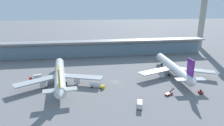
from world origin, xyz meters
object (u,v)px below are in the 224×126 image
object	(u,v)px
service_truck_under_wing_red	(169,93)
control_tower	(203,10)
airliner_centre_stand	(173,67)
service_truck_mid_apron_grey	(140,104)
service_truck_on_taxiway_red	(36,77)
service_truck_near_nose_red	(201,92)
airliner_left_stand	(60,75)
service_truck_by_tail_yellow	(97,85)

from	to	relation	value
service_truck_under_wing_red	control_tower	world-z (taller)	control_tower
airliner_centre_stand	service_truck_under_wing_red	size ratio (longest dim) A/B	10.19
service_truck_mid_apron_grey	service_truck_on_taxiway_red	size ratio (longest dim) A/B	1.00
service_truck_near_nose_red	service_truck_on_taxiway_red	distance (m)	99.83
airliner_left_stand	service_truck_on_taxiway_red	size ratio (longest dim) A/B	8.74
service_truck_mid_apron_grey	control_tower	world-z (taller)	control_tower
airliner_left_stand	service_truck_mid_apron_grey	bearing A→B (deg)	-41.92
airliner_centre_stand	service_truck_mid_apron_grey	xyz separation A→B (m)	(-35.45, -39.13, -3.92)
airliner_centre_stand	service_truck_near_nose_red	size ratio (longest dim) A/B	22.40
control_tower	airliner_centre_stand	bearing A→B (deg)	-130.81
service_truck_near_nose_red	service_truck_by_tail_yellow	distance (m)	57.63
airliner_centre_stand	service_truck_near_nose_red	xyz separation A→B (m)	(1.69, -30.03, -4.73)
airliner_centre_stand	service_truck_mid_apron_grey	world-z (taller)	airliner_centre_stand
service_truck_by_tail_yellow	control_tower	xyz separation A→B (m)	(127.85, 99.67, 40.45)
service_truck_near_nose_red	service_truck_under_wing_red	size ratio (longest dim) A/B	0.45
service_truck_near_nose_red	control_tower	size ratio (longest dim) A/B	0.04
airliner_centre_stand	service_truck_by_tail_yellow	xyz separation A→B (m)	(-53.55, -13.63, -3.90)
airliner_left_stand	control_tower	xyz separation A→B (m)	(149.39, 89.59, 36.55)
service_truck_near_nose_red	service_truck_mid_apron_grey	size ratio (longest dim) A/B	0.39
service_truck_near_nose_red	service_truck_under_wing_red	bearing A→B (deg)	175.39
service_truck_by_tail_yellow	service_truck_on_taxiway_red	size ratio (longest dim) A/B	1.15
service_truck_near_nose_red	service_truck_mid_apron_grey	distance (m)	38.25
airliner_left_stand	service_truck_by_tail_yellow	xyz separation A→B (m)	(21.54, -10.09, -3.90)
service_truck_mid_apron_grey	control_tower	size ratio (longest dim) A/B	0.10
service_truck_by_tail_yellow	control_tower	world-z (taller)	control_tower
service_truck_under_wing_red	service_truck_mid_apron_grey	size ratio (longest dim) A/B	0.86
service_truck_mid_apron_grey	service_truck_by_tail_yellow	xyz separation A→B (m)	(-18.10, 25.50, 0.02)
service_truck_under_wing_red	service_truck_by_tail_yellow	distance (m)	40.52
service_truck_by_tail_yellow	service_truck_on_taxiway_red	world-z (taller)	service_truck_on_taxiway_red
service_truck_near_nose_red	service_truck_mid_apron_grey	world-z (taller)	service_truck_mid_apron_grey
airliner_centre_stand	service_truck_under_wing_red	bearing A→B (deg)	-119.08
service_truck_mid_apron_grey	service_truck_by_tail_yellow	world-z (taller)	service_truck_mid_apron_grey
service_truck_under_wing_red	service_truck_near_nose_red	bearing A→B (deg)	-4.61
airliner_centre_stand	service_truck_by_tail_yellow	world-z (taller)	airliner_centre_stand
service_truck_near_nose_red	service_truck_mid_apron_grey	bearing A→B (deg)	-166.24
service_truck_on_taxiway_red	control_tower	size ratio (longest dim) A/B	0.10
control_tower	service_truck_under_wing_red	bearing A→B (deg)	-128.20
service_truck_mid_apron_grey	airliner_centre_stand	bearing A→B (deg)	47.82
airliner_left_stand	service_truck_under_wing_red	bearing A→B (deg)	-22.96
service_truck_on_taxiway_red	control_tower	distance (m)	188.37
service_truck_by_tail_yellow	service_truck_under_wing_red	bearing A→B (deg)	-21.71
airliner_left_stand	airliner_centre_stand	xyz separation A→B (m)	(75.09, 3.54, 0.00)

